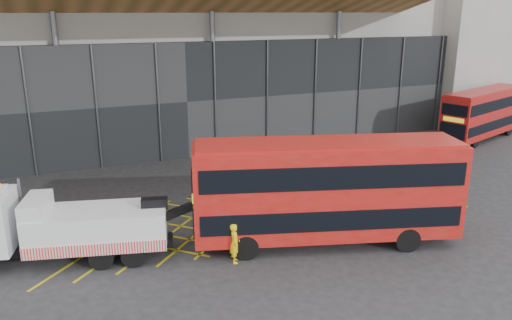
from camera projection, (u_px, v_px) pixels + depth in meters
name	position (u px, v px, depth m)	size (l,w,h in m)	color
ground_plane	(212.00, 221.00, 24.71)	(120.00, 120.00, 0.00)	#28282B
road_markings	(257.00, 214.00, 25.61)	(21.56, 7.16, 0.01)	gold
construction_building	(159.00, 25.00, 39.09)	(55.00, 23.97, 18.00)	gray
east_building	(475.00, 11.00, 47.92)	(15.00, 12.00, 20.00)	gray
recovery_truck	(56.00, 226.00, 20.33)	(9.78, 4.32, 3.41)	black
bus_towed	(327.00, 188.00, 21.67)	(11.77, 5.91, 4.69)	#AD140F
bus_second	(484.00, 112.00, 40.06)	(10.03, 5.28, 4.00)	#9E0F0C
worker	(235.00, 243.00, 20.46)	(0.62, 0.41, 1.70)	yellow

